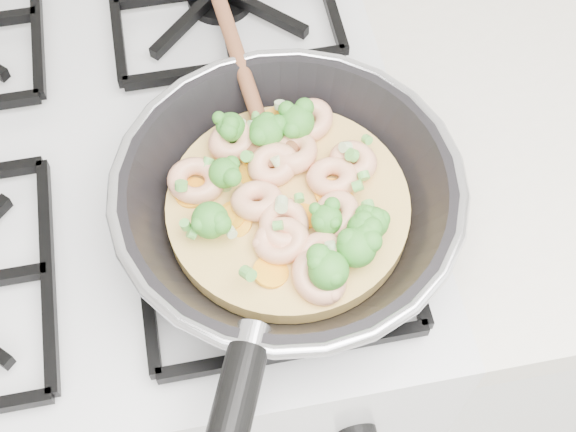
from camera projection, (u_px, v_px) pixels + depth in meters
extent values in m
cube|color=silver|center=(156.00, 320.00, 1.15)|extent=(0.60, 0.60, 0.90)
cube|color=black|center=(86.00, 127.00, 0.75)|extent=(0.56, 0.56, 0.02)
torus|color=#B8B8C0|center=(288.00, 187.00, 0.64)|extent=(0.29, 0.29, 0.01)
cylinder|color=#E5BE63|center=(288.00, 208.00, 0.67)|extent=(0.20, 0.20, 0.02)
ellipsoid|color=brown|center=(270.00, 149.00, 0.68)|extent=(0.04, 0.06, 0.01)
cylinder|color=brown|center=(223.00, 10.00, 0.73)|extent=(0.05, 0.26, 0.07)
torus|color=#EEB58D|center=(353.00, 162.00, 0.67)|extent=(0.06, 0.06, 0.03)
torus|color=#EEB58D|center=(310.00, 121.00, 0.69)|extent=(0.06, 0.06, 0.03)
torus|color=#EEB58D|center=(294.00, 152.00, 0.68)|extent=(0.06, 0.06, 0.02)
torus|color=#EEB58D|center=(281.00, 241.00, 0.63)|extent=(0.05, 0.05, 0.02)
torus|color=#EEB58D|center=(336.00, 215.00, 0.65)|extent=(0.06, 0.06, 0.03)
torus|color=#EEB58D|center=(233.00, 142.00, 0.68)|extent=(0.05, 0.06, 0.03)
torus|color=#EEB58D|center=(196.00, 181.00, 0.66)|extent=(0.06, 0.06, 0.03)
torus|color=#EEB58D|center=(319.00, 277.00, 0.62)|extent=(0.07, 0.07, 0.03)
torus|color=#EEB58D|center=(257.00, 201.00, 0.65)|extent=(0.05, 0.05, 0.02)
torus|color=#EEB58D|center=(284.00, 225.00, 0.64)|extent=(0.06, 0.06, 0.02)
torus|color=#EEB58D|center=(273.00, 165.00, 0.67)|extent=(0.05, 0.06, 0.03)
torus|color=#EEB58D|center=(319.00, 257.00, 0.63)|extent=(0.06, 0.06, 0.02)
torus|color=#EEB58D|center=(333.00, 178.00, 0.66)|extent=(0.05, 0.05, 0.02)
ellipsoid|color=green|center=(365.00, 229.00, 0.63)|extent=(0.04, 0.04, 0.03)
ellipsoid|color=green|center=(210.00, 220.00, 0.63)|extent=(0.04, 0.04, 0.03)
ellipsoid|color=green|center=(231.00, 127.00, 0.68)|extent=(0.03, 0.03, 0.03)
ellipsoid|color=green|center=(267.00, 131.00, 0.68)|extent=(0.04, 0.04, 0.03)
ellipsoid|color=green|center=(373.00, 223.00, 0.63)|extent=(0.03, 0.03, 0.03)
ellipsoid|color=green|center=(356.00, 248.00, 0.62)|extent=(0.04, 0.04, 0.03)
ellipsoid|color=green|center=(329.00, 270.00, 0.61)|extent=(0.04, 0.04, 0.03)
ellipsoid|color=green|center=(297.00, 122.00, 0.68)|extent=(0.04, 0.04, 0.03)
ellipsoid|color=green|center=(327.00, 220.00, 0.63)|extent=(0.03, 0.03, 0.03)
ellipsoid|color=green|center=(224.00, 173.00, 0.65)|extent=(0.03, 0.03, 0.03)
cylinder|color=#FFAA20|center=(331.00, 193.00, 0.67)|extent=(0.03, 0.03, 0.01)
cylinder|color=#FFAA20|center=(192.00, 193.00, 0.67)|extent=(0.03, 0.03, 0.00)
cylinder|color=#FFAA20|center=(255.00, 159.00, 0.68)|extent=(0.04, 0.04, 0.01)
cylinder|color=#FFAA20|center=(340.00, 196.00, 0.66)|extent=(0.03, 0.03, 0.01)
cylinder|color=#FFAA20|center=(320.00, 261.00, 0.63)|extent=(0.03, 0.03, 0.01)
cylinder|color=#FFAA20|center=(232.00, 216.00, 0.65)|extent=(0.03, 0.03, 0.01)
cylinder|color=#FFAA20|center=(276.00, 122.00, 0.70)|extent=(0.04, 0.04, 0.01)
cylinder|color=#FFAA20|center=(306.00, 216.00, 0.65)|extent=(0.03, 0.03, 0.00)
cylinder|color=#FFAA20|center=(317.00, 276.00, 0.63)|extent=(0.02, 0.03, 0.01)
cylinder|color=#FFAA20|center=(249.00, 176.00, 0.67)|extent=(0.03, 0.03, 0.01)
cylinder|color=#FFAA20|center=(333.00, 237.00, 0.64)|extent=(0.03, 0.03, 0.01)
cylinder|color=#FFAA20|center=(234.00, 222.00, 0.65)|extent=(0.04, 0.04, 0.01)
cylinder|color=#FFAA20|center=(275.00, 240.00, 0.64)|extent=(0.04, 0.04, 0.00)
cylinder|color=#FFAA20|center=(263.00, 169.00, 0.68)|extent=(0.04, 0.04, 0.01)
cylinder|color=#FFAA20|center=(271.00, 272.00, 0.63)|extent=(0.04, 0.04, 0.01)
cylinder|color=#61B648|center=(299.00, 198.00, 0.64)|extent=(0.01, 0.01, 0.01)
cylinder|color=#61B648|center=(364.00, 176.00, 0.66)|extent=(0.01, 0.01, 0.01)
cylinder|color=#61B648|center=(248.00, 273.00, 0.60)|extent=(0.01, 0.01, 0.01)
cylinder|color=#B8D596|center=(255.00, 127.00, 0.68)|extent=(0.01, 0.01, 0.01)
cylinder|color=#B8D596|center=(280.00, 105.00, 0.69)|extent=(0.01, 0.01, 0.01)
cylinder|color=#61B648|center=(181.00, 186.00, 0.65)|extent=(0.01, 0.01, 0.01)
cylinder|color=#61B648|center=(185.00, 225.00, 0.63)|extent=(0.01, 0.01, 0.01)
cylinder|color=#61B648|center=(369.00, 208.00, 0.64)|extent=(0.01, 0.01, 0.01)
cylinder|color=#61B648|center=(208.00, 163.00, 0.66)|extent=(0.01, 0.01, 0.01)
cylinder|color=#61B648|center=(352.00, 155.00, 0.66)|extent=(0.01, 0.01, 0.01)
cylinder|color=#B8D596|center=(231.00, 232.00, 0.63)|extent=(0.01, 0.01, 0.01)
cylinder|color=#B8D596|center=(241.00, 126.00, 0.69)|extent=(0.01, 0.01, 0.01)
cylinder|color=#B8D596|center=(277.00, 161.00, 0.67)|extent=(0.01, 0.01, 0.01)
cylinder|color=#B8D596|center=(238.00, 123.00, 0.68)|extent=(0.01, 0.01, 0.01)
cylinder|color=#61B648|center=(358.00, 186.00, 0.65)|extent=(0.01, 0.01, 0.01)
cylinder|color=#61B648|center=(301.00, 123.00, 0.68)|extent=(0.01, 0.01, 0.01)
cylinder|color=#61B648|center=(247.00, 156.00, 0.66)|extent=(0.01, 0.01, 0.01)
cylinder|color=#61B648|center=(192.00, 233.00, 0.63)|extent=(0.01, 0.01, 0.01)
cylinder|color=#B8D596|center=(330.00, 246.00, 0.62)|extent=(0.01, 0.01, 0.01)
cylinder|color=#61B648|center=(278.00, 225.00, 0.62)|extent=(0.01, 0.01, 0.01)
cylinder|color=#61B648|center=(367.00, 140.00, 0.67)|extent=(0.01, 0.01, 0.01)
cylinder|color=#61B648|center=(256.00, 117.00, 0.69)|extent=(0.01, 0.01, 0.01)
cylinder|color=#B8D596|center=(346.00, 147.00, 0.66)|extent=(0.01, 0.01, 0.01)
cylinder|color=#B8D596|center=(281.00, 204.00, 0.64)|extent=(0.01, 0.01, 0.01)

